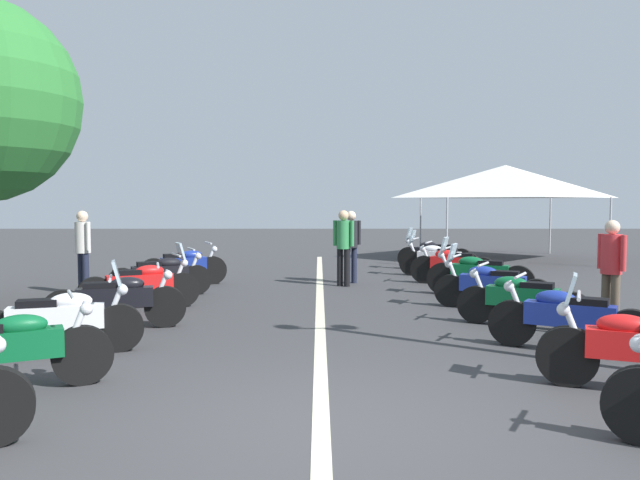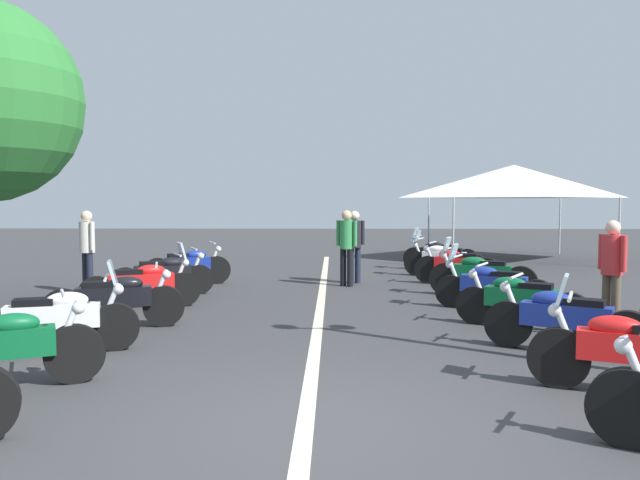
{
  "view_description": "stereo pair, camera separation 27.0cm",
  "coord_description": "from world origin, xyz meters",
  "px_view_note": "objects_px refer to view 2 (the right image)",
  "views": [
    {
      "loc": [
        -5.38,
        0.02,
        1.98
      ],
      "look_at": [
        6.1,
        0.0,
        1.27
      ],
      "focal_mm": 35.3,
      "sensor_mm": 36.0,
      "label": 1
    },
    {
      "loc": [
        -5.38,
        -0.25,
        1.98
      ],
      "look_at": [
        6.1,
        0.0,
        1.27
      ],
      "focal_mm": 35.3,
      "sensor_mm": 36.0,
      "label": 2
    }
  ],
  "objects_px": {
    "motorcycle_right_row_2": "(564,319)",
    "motorcycle_right_row_5": "(481,274)",
    "motorcycle_right_row_3": "(520,300)",
    "motorcycle_right_row_7": "(443,259)",
    "motorcycle_right_row_1": "(631,350)",
    "motorcycle_right_row_8": "(439,254)",
    "motorcycle_left_row_3": "(115,299)",
    "motorcycle_right_row_6": "(457,265)",
    "motorcycle_left_row_6": "(189,265)",
    "motorcycle_right_row_4": "(492,285)",
    "motorcycle_left_row_4": "(143,284)",
    "bystander_0": "(612,265)",
    "motorcycle_left_row_2": "(55,318)",
    "bystander_4": "(347,242)",
    "motorcycle_left_row_5": "(164,274)",
    "event_tent": "(513,181)",
    "bystander_1": "(87,245)",
    "bystander_2": "(355,241)"
  },
  "relations": [
    {
      "from": "motorcycle_left_row_4",
      "to": "event_tent",
      "type": "xyz_separation_m",
      "value": [
        9.88,
        -9.53,
        2.18
      ]
    },
    {
      "from": "motorcycle_left_row_2",
      "to": "motorcycle_left_row_3",
      "type": "xyz_separation_m",
      "value": [
        1.64,
        -0.21,
        -0.01
      ]
    },
    {
      "from": "motorcycle_left_row_4",
      "to": "motorcycle_right_row_8",
      "type": "xyz_separation_m",
      "value": [
        6.64,
        -6.54,
        -0.0
      ]
    },
    {
      "from": "motorcycle_left_row_4",
      "to": "bystander_1",
      "type": "distance_m",
      "value": 2.71
    },
    {
      "from": "event_tent",
      "to": "motorcycle_left_row_2",
      "type": "bearing_deg",
      "value": 144.08
    },
    {
      "from": "motorcycle_left_row_6",
      "to": "bystander_1",
      "type": "bearing_deg",
      "value": -166.35
    },
    {
      "from": "motorcycle_right_row_2",
      "to": "bystander_1",
      "type": "bearing_deg",
      "value": -2.22
    },
    {
      "from": "motorcycle_left_row_2",
      "to": "motorcycle_left_row_5",
      "type": "distance_m",
      "value": 5.02
    },
    {
      "from": "motorcycle_right_row_4",
      "to": "motorcycle_right_row_8",
      "type": "distance_m",
      "value": 6.64
    },
    {
      "from": "motorcycle_left_row_6",
      "to": "motorcycle_right_row_6",
      "type": "bearing_deg",
      "value": -21.72
    },
    {
      "from": "motorcycle_left_row_6",
      "to": "motorcycle_right_row_7",
      "type": "relative_size",
      "value": 0.95
    },
    {
      "from": "motorcycle_left_row_3",
      "to": "motorcycle_right_row_6",
      "type": "distance_m",
      "value": 8.2
    },
    {
      "from": "motorcycle_right_row_2",
      "to": "motorcycle_right_row_5",
      "type": "height_order",
      "value": "motorcycle_right_row_5"
    },
    {
      "from": "motorcycle_left_row_3",
      "to": "bystander_2",
      "type": "height_order",
      "value": "bystander_2"
    },
    {
      "from": "motorcycle_left_row_5",
      "to": "motorcycle_right_row_7",
      "type": "relative_size",
      "value": 0.99
    },
    {
      "from": "motorcycle_right_row_8",
      "to": "bystander_2",
      "type": "relative_size",
      "value": 1.17
    },
    {
      "from": "bystander_0",
      "to": "motorcycle_left_row_2",
      "type": "bearing_deg",
      "value": 170.24
    },
    {
      "from": "motorcycle_left_row_3",
      "to": "bystander_4",
      "type": "xyz_separation_m",
      "value": [
        4.96,
        -3.7,
        0.59
      ]
    },
    {
      "from": "motorcycle_left_row_4",
      "to": "bystander_1",
      "type": "relative_size",
      "value": 1.14
    },
    {
      "from": "motorcycle_right_row_2",
      "to": "event_tent",
      "type": "bearing_deg",
      "value": -73.22
    },
    {
      "from": "motorcycle_right_row_4",
      "to": "bystander_2",
      "type": "height_order",
      "value": "bystander_2"
    },
    {
      "from": "motorcycle_left_row_6",
      "to": "motorcycle_right_row_8",
      "type": "bearing_deg",
      "value": 4.05
    },
    {
      "from": "motorcycle_left_row_3",
      "to": "motorcycle_right_row_1",
      "type": "distance_m",
      "value": 7.19
    },
    {
      "from": "motorcycle_left_row_2",
      "to": "motorcycle_left_row_6",
      "type": "bearing_deg",
      "value": 71.34
    },
    {
      "from": "motorcycle_left_row_2",
      "to": "motorcycle_right_row_2",
      "type": "distance_m",
      "value": 6.61
    },
    {
      "from": "motorcycle_right_row_4",
      "to": "bystander_0",
      "type": "height_order",
      "value": "bystander_0"
    },
    {
      "from": "motorcycle_right_row_3",
      "to": "motorcycle_right_row_7",
      "type": "relative_size",
      "value": 0.92
    },
    {
      "from": "motorcycle_right_row_1",
      "to": "motorcycle_right_row_8",
      "type": "xyz_separation_m",
      "value": [
        11.65,
        -0.01,
        0.0
      ]
    },
    {
      "from": "motorcycle_right_row_2",
      "to": "motorcycle_right_row_5",
      "type": "distance_m",
      "value": 4.83
    },
    {
      "from": "motorcycle_right_row_3",
      "to": "event_tent",
      "type": "relative_size",
      "value": 0.34
    },
    {
      "from": "motorcycle_right_row_4",
      "to": "bystander_2",
      "type": "xyz_separation_m",
      "value": [
        3.73,
        2.37,
        0.57
      ]
    },
    {
      "from": "bystander_1",
      "to": "bystander_4",
      "type": "height_order",
      "value": "bystander_1"
    },
    {
      "from": "motorcycle_right_row_6",
      "to": "bystander_4",
      "type": "distance_m",
      "value": 2.69
    },
    {
      "from": "motorcycle_left_row_2",
      "to": "motorcycle_left_row_5",
      "type": "xyz_separation_m",
      "value": [
        5.02,
        -0.05,
        -0.01
      ]
    },
    {
      "from": "motorcycle_left_row_5",
      "to": "bystander_4",
      "type": "height_order",
      "value": "bystander_4"
    },
    {
      "from": "motorcycle_right_row_2",
      "to": "motorcycle_right_row_7",
      "type": "bearing_deg",
      "value": -59.3
    },
    {
      "from": "motorcycle_right_row_4",
      "to": "motorcycle_right_row_5",
      "type": "distance_m",
      "value": 1.6
    },
    {
      "from": "motorcycle_right_row_8",
      "to": "bystander_4",
      "type": "relative_size",
      "value": 1.16
    },
    {
      "from": "motorcycle_right_row_7",
      "to": "motorcycle_right_row_8",
      "type": "bearing_deg",
      "value": -73.88
    },
    {
      "from": "motorcycle_right_row_8",
      "to": "bystander_4",
      "type": "height_order",
      "value": "bystander_4"
    },
    {
      "from": "motorcycle_left_row_4",
      "to": "motorcycle_right_row_3",
      "type": "relative_size",
      "value": 1.08
    },
    {
      "from": "motorcycle_left_row_2",
      "to": "motorcycle_right_row_3",
      "type": "bearing_deg",
      "value": -1.69
    },
    {
      "from": "motorcycle_right_row_3",
      "to": "event_tent",
      "type": "distance_m",
      "value": 12.09
    },
    {
      "from": "motorcycle_right_row_1",
      "to": "bystander_4",
      "type": "distance_m",
      "value": 8.66
    },
    {
      "from": "motorcycle_right_row_5",
      "to": "bystander_0",
      "type": "height_order",
      "value": "bystander_0"
    },
    {
      "from": "motorcycle_left_row_6",
      "to": "motorcycle_right_row_6",
      "type": "height_order",
      "value": "motorcycle_right_row_6"
    },
    {
      "from": "motorcycle_left_row_6",
      "to": "motorcycle_right_row_7",
      "type": "distance_m",
      "value": 6.53
    },
    {
      "from": "motorcycle_right_row_1",
      "to": "bystander_4",
      "type": "bearing_deg",
      "value": -49.04
    },
    {
      "from": "motorcycle_left_row_2",
      "to": "motorcycle_right_row_5",
      "type": "distance_m",
      "value": 8.32
    },
    {
      "from": "motorcycle_right_row_5",
      "to": "motorcycle_right_row_6",
      "type": "height_order",
      "value": "motorcycle_right_row_5"
    }
  ]
}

